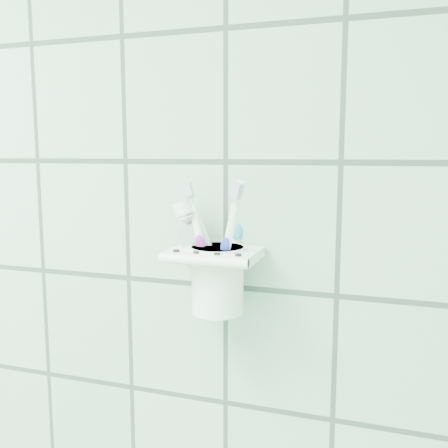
% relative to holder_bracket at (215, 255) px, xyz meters
% --- Properties ---
extents(holder_bracket, '(0.12, 0.10, 0.04)m').
position_rel_holder_bracket_xyz_m(holder_bracket, '(0.00, 0.00, 0.00)').
color(holder_bracket, white).
rests_on(holder_bracket, wall_back).
extents(cup, '(0.08, 0.08, 0.09)m').
position_rel_holder_bracket_xyz_m(cup, '(0.00, 0.00, -0.03)').
color(cup, white).
rests_on(cup, holder_bracket).
extents(toothbrush_pink, '(0.05, 0.03, 0.18)m').
position_rel_holder_bracket_xyz_m(toothbrush_pink, '(0.00, -0.01, 0.02)').
color(toothbrush_pink, white).
rests_on(toothbrush_pink, cup).
extents(toothbrush_blue, '(0.04, 0.07, 0.21)m').
position_rel_holder_bracket_xyz_m(toothbrush_blue, '(0.00, 0.02, 0.03)').
color(toothbrush_blue, white).
rests_on(toothbrush_blue, cup).
extents(toothbrush_orange, '(0.06, 0.05, 0.19)m').
position_rel_holder_bracket_xyz_m(toothbrush_orange, '(-0.00, 0.01, 0.02)').
color(toothbrush_orange, white).
rests_on(toothbrush_orange, cup).
extents(toothpaste_tube, '(0.08, 0.04, 0.17)m').
position_rel_holder_bracket_xyz_m(toothpaste_tube, '(-0.00, 0.01, 0.02)').
color(toothpaste_tube, silver).
rests_on(toothpaste_tube, cup).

